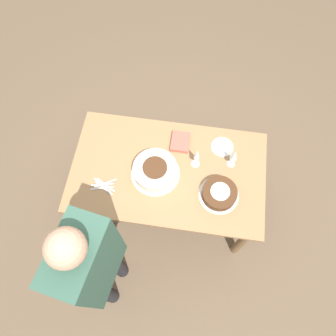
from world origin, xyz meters
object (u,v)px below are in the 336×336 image
Objects in this scene: person_cutting at (93,267)px; cake_front_chocolate at (219,193)px; cake_center_white at (155,171)px; wine_glass_near at (234,155)px; wine_glass_far at (197,155)px.

cake_front_chocolate is at bearing -37.83° from person_cutting.
cake_center_white is 0.50m from cake_front_chocolate.
wine_glass_near is 0.94× the size of wine_glass_far.
wine_glass_near is at bearing -30.80° from person_cutting.
cake_front_chocolate is 1.00m from person_cutting.
cake_center_white is 1.71× the size of wine_glass_near.
wine_glass_far is (0.29, 0.12, 0.10)m from cake_center_white.
wine_glass_near reaches higher than cake_front_chocolate.
person_cutting is at bearing -130.73° from wine_glass_near.
wine_glass_far reaches higher than cake_center_white.
wine_glass_near is (0.07, 0.27, 0.11)m from cake_front_chocolate.
cake_center_white is at bearing 167.95° from cake_front_chocolate.
person_cutting reaches higher than cake_center_white.
person_cutting is (-0.24, -0.76, 0.22)m from cake_center_white.
person_cutting is at bearing -107.27° from cake_center_white.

